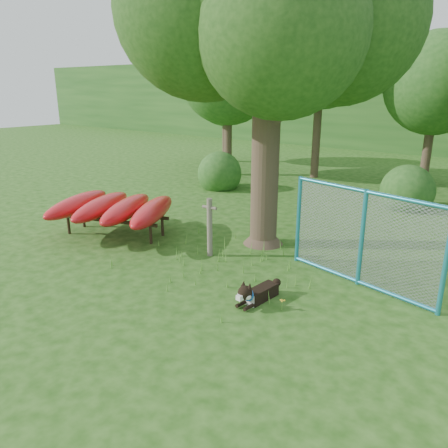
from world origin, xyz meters
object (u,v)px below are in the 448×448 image
Objects in this scene: kayak_rack at (114,208)px; husky_dog at (256,293)px; oak_tree at (268,1)px; fence_section at (362,238)px.

husky_dog is at bearing -29.21° from kayak_rack.
kayak_rack is (-3.60, -1.99, -5.06)m from oak_tree.
oak_tree is 2.55× the size of fence_section.
kayak_rack reaches higher than husky_dog.
oak_tree is at bearing 176.03° from fence_section.
oak_tree is at bearing 9.25° from kayak_rack.
fence_section is at bearing 63.92° from husky_dog.
oak_tree is 7.32× the size of husky_dog.
oak_tree is 6.61m from husky_dog.
husky_dog is (5.40, -0.91, -0.60)m from kayak_rack.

